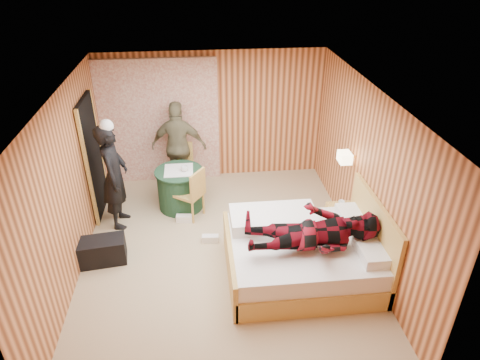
{
  "coord_description": "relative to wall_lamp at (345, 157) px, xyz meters",
  "views": [
    {
      "loc": [
        -0.29,
        -5.2,
        4.23
      ],
      "look_at": [
        0.3,
        0.36,
        1.05
      ],
      "focal_mm": 32.0,
      "sensor_mm": 36.0,
      "label": 1
    }
  ],
  "objects": [
    {
      "name": "floor",
      "position": [
        -1.92,
        -0.45,
        -1.3
      ],
      "size": [
        4.2,
        5.0,
        0.01
      ],
      "primitive_type": "cube",
      "color": "tan",
      "rests_on": "ground"
    },
    {
      "name": "ceiling",
      "position": [
        -1.92,
        -0.45,
        1.2
      ],
      "size": [
        4.2,
        5.0,
        0.01
      ],
      "primitive_type": "cube",
      "color": "white",
      "rests_on": "wall_back"
    },
    {
      "name": "wall_back",
      "position": [
        -1.92,
        2.05,
        -0.05
      ],
      "size": [
        4.2,
        0.02,
        2.5
      ],
      "primitive_type": "cube",
      "color": "#E39057",
      "rests_on": "floor"
    },
    {
      "name": "wall_left",
      "position": [
        -4.02,
        -0.45,
        -0.05
      ],
      "size": [
        0.02,
        5.0,
        2.5
      ],
      "primitive_type": "cube",
      "color": "#E39057",
      "rests_on": "floor"
    },
    {
      "name": "wall_right",
      "position": [
        0.18,
        -0.45,
        -0.05
      ],
      "size": [
        0.02,
        5.0,
        2.5
      ],
      "primitive_type": "cube",
      "color": "#E39057",
      "rests_on": "floor"
    },
    {
      "name": "curtain",
      "position": [
        -2.92,
        1.98,
        -0.1
      ],
      "size": [
        2.2,
        0.08,
        2.4
      ],
      "primitive_type": "cube",
      "color": "silver",
      "rests_on": "floor"
    },
    {
      "name": "doorway",
      "position": [
        -3.98,
        0.95,
        -0.28
      ],
      "size": [
        0.06,
        0.9,
        2.05
      ],
      "primitive_type": "cube",
      "color": "black",
      "rests_on": "floor"
    },
    {
      "name": "wall_lamp",
      "position": [
        0.0,
        0.0,
        0.0
      ],
      "size": [
        0.26,
        0.24,
        0.16
      ],
      "color": "gold",
      "rests_on": "wall_right"
    },
    {
      "name": "bed",
      "position": [
        -0.8,
        -1.03,
        -0.97
      ],
      "size": [
        2.12,
        1.67,
        1.15
      ],
      "color": "#ECBF60",
      "rests_on": "floor"
    },
    {
      "name": "nightstand",
      "position": [
        -0.04,
        -0.35,
        -1.01
      ],
      "size": [
        0.43,
        0.58,
        0.56
      ],
      "color": "#ECBF60",
      "rests_on": "floor"
    },
    {
      "name": "round_table",
      "position": [
        -2.58,
        0.9,
        -0.93
      ],
      "size": [
        0.84,
        0.84,
        0.74
      ],
      "color": "#214832",
      "rests_on": "floor"
    },
    {
      "name": "chair_far",
      "position": [
        -2.57,
        1.56,
        -0.76
      ],
      "size": [
        0.5,
        0.5,
        0.93
      ],
      "rotation": [
        0.0,
        0.0,
        -0.23
      ],
      "color": "#ECBF60",
      "rests_on": "floor"
    },
    {
      "name": "chair_near",
      "position": [
        -2.35,
        0.54,
        -0.77
      ],
      "size": [
        0.57,
        0.57,
        0.91
      ],
      "rotation": [
        0.0,
        0.0,
        -2.17
      ],
      "color": "#ECBF60",
      "rests_on": "floor"
    },
    {
      "name": "duffel_bag",
      "position": [
        -3.72,
        -0.49,
        -1.11
      ],
      "size": [
        0.72,
        0.45,
        0.39
      ],
      "primitive_type": "cube",
      "rotation": [
        0.0,
        0.0,
        0.12
      ],
      "color": "black",
      "rests_on": "floor"
    },
    {
      "name": "sneaker_left",
      "position": [
        -2.53,
        0.42,
        -1.24
      ],
      "size": [
        0.29,
        0.14,
        0.12
      ],
      "primitive_type": "cube",
      "rotation": [
        0.0,
        0.0,
        -0.12
      ],
      "color": "white",
      "rests_on": "floor"
    },
    {
      "name": "sneaker_right",
      "position": [
        -2.11,
        -0.19,
        -1.24
      ],
      "size": [
        0.27,
        0.13,
        0.12
      ],
      "primitive_type": "cube",
      "rotation": [
        0.0,
        0.0,
        -0.09
      ],
      "color": "white",
      "rests_on": "floor"
    },
    {
      "name": "woman_standing",
      "position": [
        -3.59,
        0.5,
        -0.41
      ],
      "size": [
        0.44,
        0.66,
        1.79
      ],
      "primitive_type": "imported",
      "rotation": [
        0.0,
        0.0,
        1.55
      ],
      "color": "black",
      "rests_on": "floor"
    },
    {
      "name": "man_at_table",
      "position": [
        -2.58,
        1.6,
        -0.44
      ],
      "size": [
        1.06,
        0.57,
        1.72
      ],
      "primitive_type": "imported",
      "rotation": [
        0.0,
        0.0,
        2.99
      ],
      "color": "#6E6749",
      "rests_on": "floor"
    },
    {
      "name": "man_on_bed",
      "position": [
        -0.77,
        -1.26,
        -0.3
      ],
      "size": [
        0.86,
        0.67,
        1.77
      ],
      "primitive_type": "imported",
      "rotation": [
        0.0,
        1.57,
        0.0
      ],
      "color": "maroon",
      "rests_on": "bed"
    },
    {
      "name": "book_lower",
      "position": [
        -0.04,
        -0.4,
        -0.73
      ],
      "size": [
        0.23,
        0.26,
        0.02
      ],
      "primitive_type": "imported",
      "rotation": [
        0.0,
        0.0,
        0.32
      ],
      "color": "white",
      "rests_on": "nightstand"
    },
    {
      "name": "book_upper",
      "position": [
        -0.04,
        -0.4,
        -0.71
      ],
      "size": [
        0.22,
        0.26,
        0.02
      ],
      "primitive_type": "imported",
      "rotation": [
        0.0,
        0.0,
        -0.28
      ],
      "color": "white",
      "rests_on": "nightstand"
    },
    {
      "name": "cup_nightstand",
      "position": [
        -0.04,
        -0.22,
        -0.7
      ],
      "size": [
        0.1,
        0.1,
        0.09
      ],
      "primitive_type": "imported",
      "rotation": [
        0.0,
        0.0,
        0.0
      ],
      "color": "white",
      "rests_on": "nightstand"
    },
    {
      "name": "cup_table",
      "position": [
        -2.48,
        0.85,
        -0.51
      ],
      "size": [
        0.15,
        0.15,
        0.1
      ],
      "primitive_type": "imported",
      "rotation": [
        0.0,
        0.0,
        0.31
      ],
      "color": "white",
      "rests_on": "round_table"
    }
  ]
}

